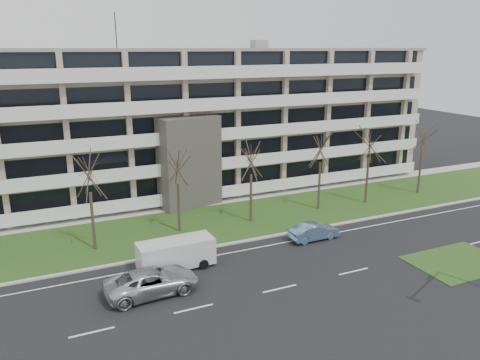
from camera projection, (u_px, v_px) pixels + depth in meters
name	position (u px, v px, depth m)	size (l,w,h in m)	color
ground	(280.00, 289.00, 30.92)	(160.00, 160.00, 0.00)	black
grass_verge	(210.00, 223.00, 42.31)	(90.00, 10.00, 0.06)	#304E1A
curb	(232.00, 243.00, 37.92)	(90.00, 0.35, 0.12)	#B2B2AD
sidewalk	(191.00, 205.00, 47.13)	(90.00, 2.00, 0.08)	#B2B2AD
grass_median	(458.00, 262.00, 34.70)	(7.00, 5.00, 0.06)	#304E1A
lane_edge_line	(239.00, 251.00, 36.62)	(90.00, 0.12, 0.01)	white
apartment_building	(169.00, 121.00, 51.03)	(60.50, 15.10, 18.75)	tan
silver_pickup	(152.00, 281.00, 30.13)	(2.79, 6.05, 1.68)	#BBBCC3
blue_sedan	(314.00, 231.00, 38.67)	(1.50, 4.31, 1.42)	#6D90BE
white_van	(177.00, 251.00, 33.54)	(5.53, 2.39, 2.12)	silver
tree_2	(88.00, 169.00, 35.17)	(4.20, 4.20, 8.40)	#382B21
tree_3	(177.00, 164.00, 38.91)	(3.85, 3.85, 7.69)	#382B21
tree_4	(251.00, 156.00, 41.13)	(3.98, 3.98, 7.96)	#382B21
tree_5	(321.00, 144.00, 44.31)	(4.21, 4.21, 8.42)	#382B21
tree_6	(370.00, 140.00, 46.15)	(4.24, 4.24, 8.48)	#382B21
tree_7	(424.00, 134.00, 49.41)	(4.21, 4.21, 8.41)	#382B21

